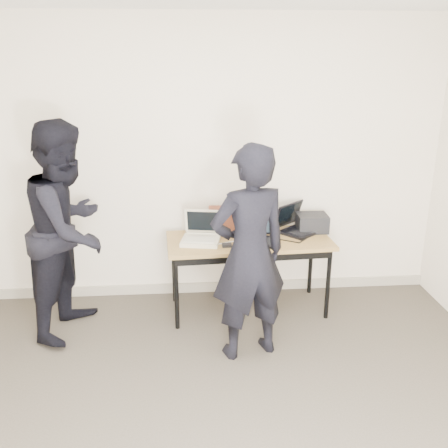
{
  "coord_description": "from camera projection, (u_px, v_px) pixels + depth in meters",
  "views": [
    {
      "loc": [
        -0.22,
        -2.43,
        2.33
      ],
      "look_at": [
        0.1,
        1.6,
        0.95
      ],
      "focal_mm": 40.0,
      "sensor_mm": 36.0,
      "label": 1
    }
  ],
  "objects": [
    {
      "name": "room",
      "position": [
        229.0,
        251.0,
        2.63
      ],
      "size": [
        4.6,
        4.6,
        2.8
      ],
      "color": "#433C33",
      "rests_on": "ground"
    },
    {
      "name": "desk",
      "position": [
        249.0,
        245.0,
        4.59
      ],
      "size": [
        1.53,
        0.74,
        0.72
      ],
      "rotation": [
        0.0,
        0.0,
        0.06
      ],
      "color": "olive",
      "rests_on": "ground"
    },
    {
      "name": "laptop_beige",
      "position": [
        201.0,
        236.0,
        4.51
      ],
      "size": [
        0.39,
        0.38,
        0.27
      ],
      "rotation": [
        0.0,
        0.0,
        -0.18
      ],
      "color": "beige",
      "rests_on": "desk"
    },
    {
      "name": "laptop_center",
      "position": [
        257.0,
        235.0,
        4.51
      ],
      "size": [
        0.37,
        0.36,
        0.26
      ],
      "rotation": [
        0.0,
        0.0,
        -0.13
      ],
      "color": "black",
      "rests_on": "desk"
    },
    {
      "name": "laptop_right",
      "position": [
        297.0,
        225.0,
        4.77
      ],
      "size": [
        0.5,
        0.5,
        0.27
      ],
      "rotation": [
        0.0,
        0.0,
        0.71
      ],
      "color": "black",
      "rests_on": "desk"
    },
    {
      "name": "leather_satchel",
      "position": [
        228.0,
        219.0,
        4.74
      ],
      "size": [
        0.37,
        0.19,
        0.25
      ],
      "rotation": [
        0.0,
        0.0,
        -0.04
      ],
      "color": "#5D2A18",
      "rests_on": "desk"
    },
    {
      "name": "tissue",
      "position": [
        231.0,
        203.0,
        4.69
      ],
      "size": [
        0.15,
        0.12,
        0.08
      ],
      "primitive_type": "ellipsoid",
      "rotation": [
        0.0,
        0.0,
        0.17
      ],
      "color": "white",
      "rests_on": "leather_satchel"
    },
    {
      "name": "equipment_box",
      "position": [
        312.0,
        223.0,
        4.78
      ],
      "size": [
        0.29,
        0.24,
        0.16
      ],
      "primitive_type": "cube",
      "rotation": [
        0.0,
        0.0,
        -0.01
      ],
      "color": "black",
      "rests_on": "desk"
    },
    {
      "name": "power_brick",
      "position": [
        227.0,
        245.0,
        4.4
      ],
      "size": [
        0.09,
        0.06,
        0.03
      ],
      "primitive_type": "cube",
      "rotation": [
        0.0,
        0.0,
        0.06
      ],
      "color": "black",
      "rests_on": "desk"
    },
    {
      "name": "cables",
      "position": [
        254.0,
        239.0,
        4.57
      ],
      "size": [
        1.15,
        0.41,
        0.01
      ],
      "rotation": [
        0.0,
        0.0,
        -0.1
      ],
      "color": "black",
      "rests_on": "desk"
    },
    {
      "name": "person_typist",
      "position": [
        249.0,
        254.0,
        3.85
      ],
      "size": [
        0.73,
        0.59,
        1.74
      ],
      "primitive_type": "imported",
      "rotation": [
        0.0,
        0.0,
        3.45
      ],
      "color": "black",
      "rests_on": "ground"
    },
    {
      "name": "person_observer",
      "position": [
        69.0,
        229.0,
        4.22
      ],
      "size": [
        0.93,
        1.06,
        1.85
      ],
      "primitive_type": "imported",
      "rotation": [
        0.0,
        0.0,
        1.29
      ],
      "color": "black",
      "rests_on": "ground"
    },
    {
      "name": "baseboard",
      "position": [
        210.0,
        287.0,
        5.16
      ],
      "size": [
        4.5,
        0.03,
        0.1
      ],
      "primitive_type": "cube",
      "color": "#A19885",
      "rests_on": "ground"
    }
  ]
}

